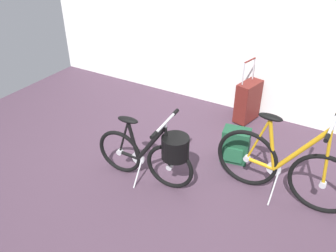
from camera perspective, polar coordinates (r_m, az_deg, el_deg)
ground_plane at (r=3.50m, az=-1.41°, el=-10.53°), size 6.11×6.11×0.00m
folding_bike_foreground at (r=3.37m, az=-2.11°, el=-4.36°), size 1.06×0.53×0.75m
display_bike_left at (r=3.40m, az=18.38°, el=-6.38°), size 1.32×0.53×0.92m
rolling_suitcase at (r=4.58m, az=12.93°, el=3.99°), size 0.26×0.39×0.83m
backpack_on_floor at (r=3.86m, az=10.97°, el=-3.13°), size 0.32×0.27×0.38m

